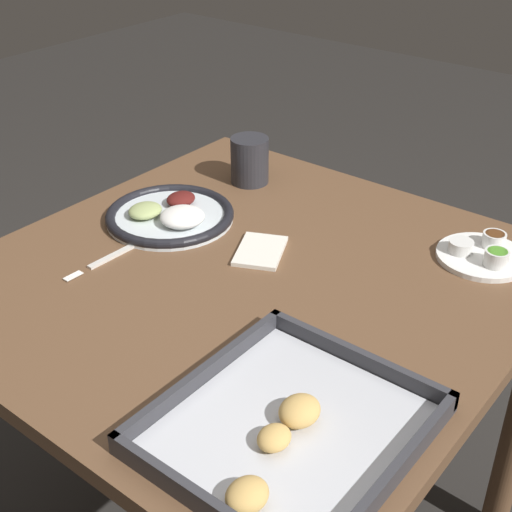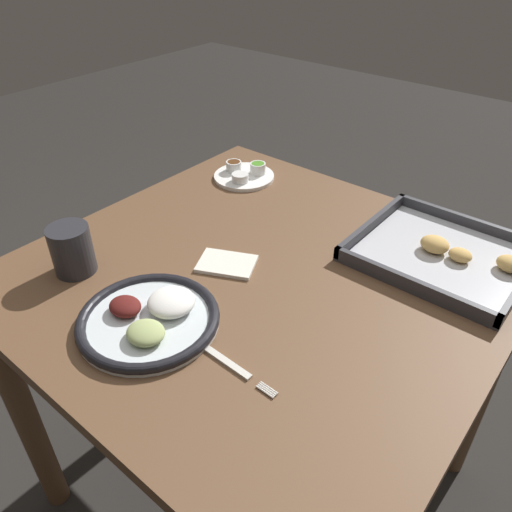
{
  "view_description": "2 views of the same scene",
  "coord_description": "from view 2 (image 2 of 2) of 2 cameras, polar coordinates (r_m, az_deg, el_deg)",
  "views": [
    {
      "loc": [
        0.82,
        0.66,
        1.44
      ],
      "look_at": [
        -0.02,
        0.0,
        0.8
      ],
      "focal_mm": 50.0,
      "sensor_mm": 36.0,
      "label": 1
    },
    {
      "loc": [
        0.51,
        -0.64,
        1.39
      ],
      "look_at": [
        -0.02,
        0.0,
        0.8
      ],
      "focal_mm": 35.0,
      "sensor_mm": 36.0,
      "label": 2
    }
  ],
  "objects": [
    {
      "name": "drinking_cup",
      "position": [
        1.06,
        -20.29,
        0.68
      ],
      "size": [
        0.08,
        0.08,
        0.1
      ],
      "color": "#28282D",
      "rests_on": "dining_table"
    },
    {
      "name": "ground_plane",
      "position": [
        1.61,
        0.54,
        -24.12
      ],
      "size": [
        8.0,
        8.0,
        0.0
      ],
      "primitive_type": "plane",
      "color": "#282623"
    },
    {
      "name": "fork",
      "position": [
        0.84,
        -3.94,
        -11.63
      ],
      "size": [
        0.21,
        0.02,
        0.0
      ],
      "rotation": [
        0.0,
        0.0,
        -0.03
      ],
      "color": "silver",
      "rests_on": "dining_table"
    },
    {
      "name": "dining_table",
      "position": [
        1.11,
        0.72,
        -7.03
      ],
      "size": [
        0.93,
        0.91,
        0.77
      ],
      "color": "brown",
      "rests_on": "ground_plane"
    },
    {
      "name": "dinner_plate",
      "position": [
        0.92,
        -12.05,
        -6.96
      ],
      "size": [
        0.26,
        0.26,
        0.04
      ],
      "color": "silver",
      "rests_on": "dining_table"
    },
    {
      "name": "baking_tray",
      "position": [
        1.13,
        20.75,
        0.24
      ],
      "size": [
        0.34,
        0.31,
        0.04
      ],
      "color": "#333338",
      "rests_on": "dining_table"
    },
    {
      "name": "saucer_plate",
      "position": [
        1.38,
        -1.36,
        9.34
      ],
      "size": [
        0.16,
        0.16,
        0.04
      ],
      "color": "white",
      "rests_on": "dining_table"
    },
    {
      "name": "napkin",
      "position": [
        1.04,
        -3.36,
        -0.88
      ],
      "size": [
        0.14,
        0.12,
        0.01
      ],
      "color": "silver",
      "rests_on": "dining_table"
    }
  ]
}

